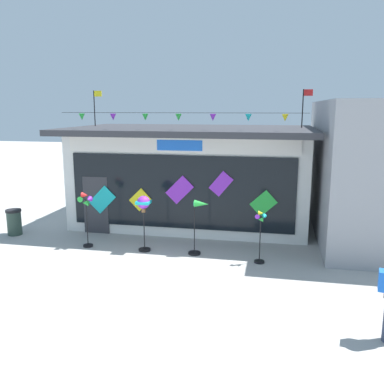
% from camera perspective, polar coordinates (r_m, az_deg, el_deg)
% --- Properties ---
extents(ground_plane, '(80.00, 80.00, 0.00)m').
position_cam_1_polar(ground_plane, '(10.80, -7.59, -12.22)').
color(ground_plane, '#ADAAA5').
extents(kite_shop_building, '(8.76, 5.46, 4.98)m').
position_cam_1_polar(kite_shop_building, '(15.83, 0.13, 2.45)').
color(kite_shop_building, silver).
rests_on(kite_shop_building, ground_plane).
extents(wind_spinner_far_left, '(0.43, 0.31, 1.77)m').
position_cam_1_polar(wind_spinner_far_left, '(13.35, -14.38, -2.20)').
color(wind_spinner_far_left, black).
rests_on(wind_spinner_far_left, ground_plane).
extents(wind_spinner_left, '(0.40, 0.40, 1.73)m').
position_cam_1_polar(wind_spinner_left, '(12.63, -6.66, -2.12)').
color(wind_spinner_left, black).
rests_on(wind_spinner_left, ground_plane).
extents(wind_spinner_center_left, '(0.62, 0.37, 1.67)m').
position_cam_1_polar(wind_spinner_center_left, '(12.30, 0.95, -3.77)').
color(wind_spinner_center_left, black).
rests_on(wind_spinner_center_left, ground_plane).
extents(wind_spinner_center_right, '(0.32, 0.29, 1.53)m').
position_cam_1_polar(wind_spinner_center_right, '(11.82, 9.35, -5.45)').
color(wind_spinner_center_right, black).
rests_on(wind_spinner_center_right, ground_plane).
extents(trash_bin, '(0.52, 0.52, 0.89)m').
position_cam_1_polar(trash_bin, '(15.65, -23.22, -3.80)').
color(trash_bin, '#2D4238').
rests_on(trash_bin, ground_plane).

